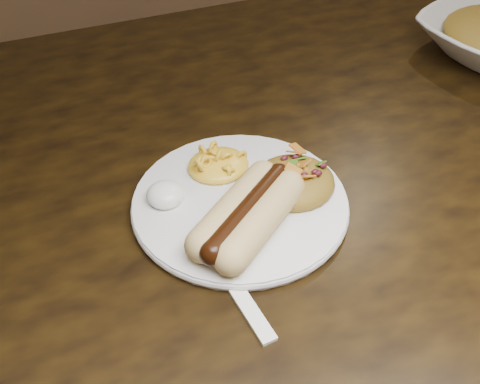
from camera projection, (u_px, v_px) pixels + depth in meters
name	position (u px, v px, depth m)	size (l,w,h in m)	color
table	(270.00, 222.00, 0.73)	(1.60, 0.90, 0.75)	black
plate	(240.00, 203.00, 0.61)	(0.23, 0.23, 0.01)	white
hotdog	(248.00, 213.00, 0.56)	(0.12, 0.13, 0.04)	#DCCB84
mac_and_cheese	(218.00, 159.00, 0.64)	(0.07, 0.06, 0.03)	yellow
sour_cream	(165.00, 192.00, 0.60)	(0.04, 0.04, 0.02)	white
taco_salad	(294.00, 176.00, 0.61)	(0.09, 0.09, 0.04)	#BA471C
fork	(244.00, 301.00, 0.52)	(0.02, 0.14, 0.00)	white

